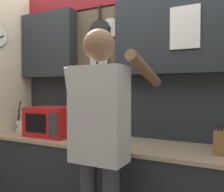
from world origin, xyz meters
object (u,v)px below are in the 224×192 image
utensil_crock (21,125)px  knife_block (224,142)px  person (100,133)px  microwave (53,121)px

utensil_crock → knife_block: bearing=0.0°
knife_block → person: size_ratio=0.14×
microwave → person: bearing=-29.9°
utensil_crock → person: 1.38m
knife_block → person: 0.90m
knife_block → utensil_crock: bearing=-180.0°
microwave → knife_block: bearing=0.0°
person → microwave: bearing=150.1°
microwave → utensil_crock: utensil_crock is taller
microwave → knife_block: microwave is taller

